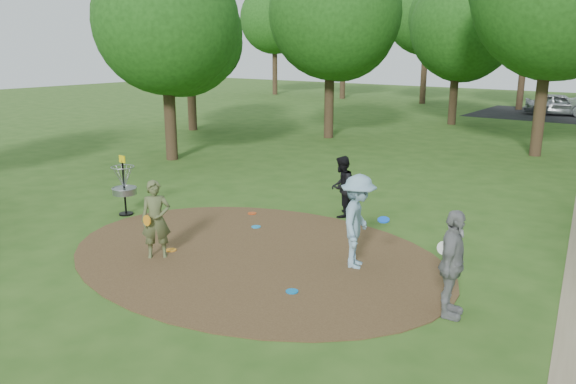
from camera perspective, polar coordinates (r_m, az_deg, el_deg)
The scene contains 13 objects.
ground at distance 11.70m, azimuth -3.50°, elevation -6.42°, with size 100.00×100.00×0.00m, color #2D5119.
dirt_clearing at distance 11.70m, azimuth -3.50°, elevation -6.38°, with size 8.40×8.40×0.02m, color #47301C.
player_observer_with_disc at distance 11.61m, azimuth -13.26°, elevation -2.75°, with size 0.68×0.69×1.61m.
player_throwing_with_disc at distance 10.87m, azimuth 7.11°, elevation -3.01°, with size 1.22×1.35×1.85m.
player_walking_with_disc at distance 14.14m, azimuth 5.46°, elevation 0.55°, with size 0.76×0.88×1.55m.
player_waiting_with_disc at distance 9.22m, azimuth 16.33°, elevation -7.05°, with size 0.62×1.10×1.76m.
disc_ground_cyan at distance 13.38m, azimuth -3.27°, elevation -3.54°, with size 0.22×0.22×0.02m, color #1A8DD5.
disc_ground_blue at distance 9.98m, azimuth 0.41°, elevation -10.05°, with size 0.22×0.22×0.02m, color #0B73C0.
disc_ground_red at distance 14.45m, azimuth -3.67°, elevation -2.17°, with size 0.22×0.22×0.02m, color #C44013.
car_left at distance 39.22m, azimuth 25.83°, elevation 8.02°, with size 1.61×4.01×1.37m, color #9A9CA1.
disc_ground_orange at distance 12.13m, azimuth -11.79°, elevation -5.79°, with size 0.22×0.22×0.02m, color orange.
disc_golf_basket at distance 14.79m, azimuth -16.35°, elevation 1.04°, with size 0.63×0.63×1.54m.
tree_ring at distance 18.47m, azimuth 21.94°, elevation 16.77°, with size 37.26×45.37×9.17m.
Camera 1 is at (7.01, -8.38, 4.19)m, focal length 35.00 mm.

